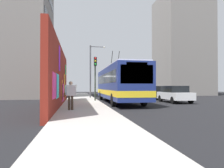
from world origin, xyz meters
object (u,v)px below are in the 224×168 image
(parked_car_navy, at_px, (139,91))
(pedestrian_near_wall, at_px, (71,93))
(city_bus, at_px, (118,83))
(street_lamp, at_px, (92,67))
(traffic_light, at_px, (95,71))
(parked_car_white, at_px, (175,94))
(parked_car_black, at_px, (152,92))

(parked_car_navy, xyz_separation_m, pedestrian_near_wall, (-17.00, 9.47, 0.29))
(city_bus, relative_size, street_lamp, 1.86)
(city_bus, relative_size, traffic_light, 2.87)
(parked_car_white, distance_m, pedestrian_near_wall, 11.08)
(parked_car_white, xyz_separation_m, pedestrian_near_wall, (-5.75, 9.47, 0.30))
(parked_car_navy, bearing_deg, parked_car_white, 180.00)
(parked_car_white, bearing_deg, pedestrian_near_wall, 121.25)
(parked_car_black, distance_m, pedestrian_near_wall, 14.89)
(parked_car_navy, relative_size, pedestrian_near_wall, 2.87)
(traffic_light, distance_m, street_lamp, 5.83)
(parked_car_black, bearing_deg, pedestrian_near_wall, 140.50)
(city_bus, xyz_separation_m, street_lamp, (6.43, 2.02, 2.07))
(parked_car_black, bearing_deg, parked_car_navy, -0.00)
(street_lamp, bearing_deg, parked_car_navy, -62.55)
(city_bus, height_order, street_lamp, street_lamp)
(parked_car_white, height_order, traffic_light, traffic_light)
(pedestrian_near_wall, bearing_deg, traffic_light, -15.77)
(street_lamp, bearing_deg, city_bus, -162.54)
(parked_car_navy, relative_size, street_lamp, 0.73)
(parked_car_white, distance_m, street_lamp, 10.87)
(parked_car_white, relative_size, parked_car_navy, 0.84)
(city_bus, bearing_deg, street_lamp, 17.46)
(street_lamp, bearing_deg, parked_car_black, -103.75)
(pedestrian_near_wall, bearing_deg, city_bus, -32.01)
(parked_car_black, bearing_deg, street_lamp, 76.25)
(street_lamp, bearing_deg, pedestrian_near_wall, 170.38)
(parked_car_black, relative_size, parked_car_navy, 1.00)
(parked_car_black, bearing_deg, city_bus, 131.85)
(parked_car_navy, distance_m, pedestrian_near_wall, 19.46)
(city_bus, xyz_separation_m, traffic_light, (0.67, 2.15, 1.14))
(city_bus, xyz_separation_m, parked_car_black, (4.66, -5.20, -1.03))
(parked_car_navy, xyz_separation_m, traffic_light, (-9.51, 7.35, 2.17))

